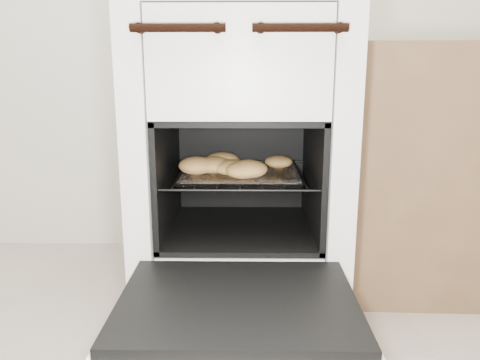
# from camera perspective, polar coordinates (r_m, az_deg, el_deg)

# --- Properties ---
(stove) EXTENTS (0.67, 0.74, 1.02)m
(stove) POSITION_cam_1_polar(r_m,az_deg,el_deg) (1.63, 0.08, 3.21)
(stove) COLOR white
(stove) RESTS_ON ground
(oven_door) EXTENTS (0.60, 0.47, 0.04)m
(oven_door) POSITION_cam_1_polar(r_m,az_deg,el_deg) (1.18, -0.29, -15.07)
(oven_door) COLOR black
(oven_door) RESTS_ON stove
(oven_rack) EXTENTS (0.48, 0.47, 0.01)m
(oven_rack) POSITION_cam_1_polar(r_m,az_deg,el_deg) (1.56, 0.05, 0.75)
(oven_rack) COLOR black
(oven_rack) RESTS_ON stove
(foil_sheet) EXTENTS (0.38, 0.33, 0.01)m
(foil_sheet) POSITION_cam_1_polar(r_m,az_deg,el_deg) (1.54, 0.04, 0.81)
(foil_sheet) COLOR white
(foil_sheet) RESTS_ON oven_rack
(baked_rolls) EXTENTS (0.41, 0.30, 0.06)m
(baked_rolls) POSITION_cam_1_polar(r_m,az_deg,el_deg) (1.51, -1.29, 1.78)
(baked_rolls) COLOR tan
(baked_rolls) RESTS_ON foil_sheet
(counter) EXTENTS (0.88, 0.60, 0.87)m
(counter) POSITION_cam_1_polar(r_m,az_deg,el_deg) (1.89, 24.98, 1.38)
(counter) COLOR brown
(counter) RESTS_ON ground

